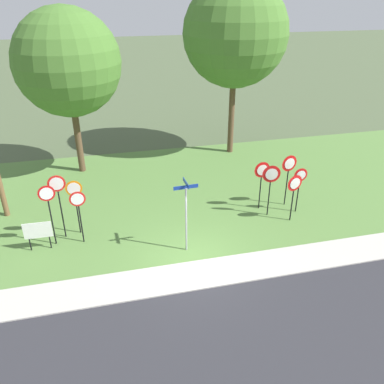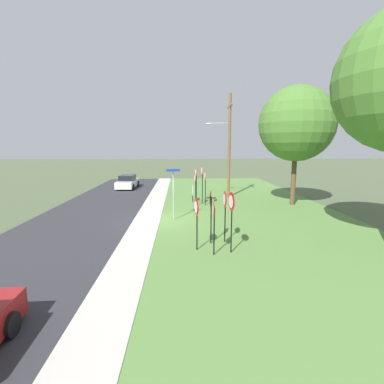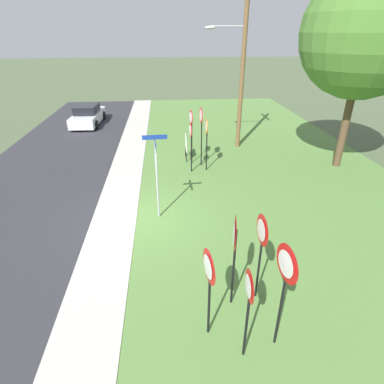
# 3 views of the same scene
# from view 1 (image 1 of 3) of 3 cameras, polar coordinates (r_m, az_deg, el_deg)

# --- Properties ---
(ground_plane) EXTENTS (160.00, 160.00, 0.00)m
(ground_plane) POSITION_cam_1_polar(r_m,az_deg,el_deg) (15.48, 0.19, -10.17)
(ground_plane) COLOR #4C5B3D
(road_asphalt) EXTENTS (44.00, 6.40, 0.01)m
(road_asphalt) POSITION_cam_1_polar(r_m,az_deg,el_deg) (12.18, 6.05, -23.67)
(road_asphalt) COLOR #2D2D33
(road_asphalt) RESTS_ON ground_plane
(sidewalk_strip) EXTENTS (44.00, 1.60, 0.06)m
(sidewalk_strip) POSITION_cam_1_polar(r_m,az_deg,el_deg) (14.85, 0.94, -11.91)
(sidewalk_strip) COLOR #BCB7AD
(sidewalk_strip) RESTS_ON ground_plane
(grass_median) EXTENTS (44.00, 12.00, 0.04)m
(grass_median) POSITION_cam_1_polar(r_m,az_deg,el_deg) (20.44, -3.81, -0.03)
(grass_median) COLOR #567F3D
(grass_median) RESTS_ON ground_plane
(stop_sign_near_left) EXTENTS (0.68, 0.09, 2.50)m
(stop_sign_near_left) POSITION_cam_1_polar(r_m,az_deg,el_deg) (16.86, -16.64, -0.56)
(stop_sign_near_left) COLOR black
(stop_sign_near_left) RESTS_ON grass_median
(stop_sign_near_right) EXTENTS (0.64, 0.11, 2.37)m
(stop_sign_near_right) POSITION_cam_1_polar(r_m,az_deg,el_deg) (16.25, -16.16, -2.05)
(stop_sign_near_right) COLOR black
(stop_sign_near_right) RESTS_ON grass_median
(stop_sign_far_left) EXTENTS (0.65, 0.12, 2.70)m
(stop_sign_far_left) POSITION_cam_1_polar(r_m,az_deg,el_deg) (16.36, -20.15, -1.52)
(stop_sign_far_left) COLOR black
(stop_sign_far_left) RESTS_ON grass_median
(stop_sign_far_center) EXTENTS (0.70, 0.11, 2.89)m
(stop_sign_far_center) POSITION_cam_1_polar(r_m,az_deg,el_deg) (16.64, -18.86, -0.20)
(stop_sign_far_center) COLOR black
(stop_sign_far_center) RESTS_ON grass_median
(yield_sign_near_left) EXTENTS (0.75, 0.18, 2.27)m
(yield_sign_near_left) POSITION_cam_1_polar(r_m,az_deg,el_deg) (17.69, 14.67, 0.64)
(yield_sign_near_left) COLOR black
(yield_sign_near_left) RESTS_ON grass_median
(yield_sign_near_right) EXTENTS (0.81, 0.17, 2.51)m
(yield_sign_near_right) POSITION_cam_1_polar(r_m,az_deg,el_deg) (17.81, 11.42, 1.92)
(yield_sign_near_right) COLOR black
(yield_sign_near_right) RESTS_ON grass_median
(yield_sign_far_left) EXTENTS (0.65, 0.10, 2.24)m
(yield_sign_far_left) POSITION_cam_1_polar(r_m,az_deg,el_deg) (18.51, 15.43, 1.66)
(yield_sign_far_left) COLOR black
(yield_sign_far_left) RESTS_ON grass_median
(yield_sign_far_right) EXTENTS (0.76, 0.11, 2.41)m
(yield_sign_far_right) POSITION_cam_1_polar(r_m,az_deg,el_deg) (18.34, 10.12, 2.53)
(yield_sign_far_right) COLOR black
(yield_sign_far_right) RESTS_ON grass_median
(yield_sign_center) EXTENTS (0.79, 0.15, 2.58)m
(yield_sign_center) POSITION_cam_1_polar(r_m,az_deg,el_deg) (18.88, 13.91, 3.36)
(yield_sign_center) COLOR black
(yield_sign_center) RESTS_ON grass_median
(street_name_post) EXTENTS (0.96, 0.82, 3.09)m
(street_name_post) POSITION_cam_1_polar(r_m,az_deg,el_deg) (15.07, -0.86, -2.72)
(street_name_post) COLOR #9EA0A8
(street_name_post) RESTS_ON grass_median
(notice_board) EXTENTS (1.10, 0.07, 1.25)m
(notice_board) POSITION_cam_1_polar(r_m,az_deg,el_deg) (16.79, -21.48, -5.40)
(notice_board) COLOR black
(notice_board) RESTS_ON grass_median
(oak_tree_left) EXTENTS (5.48, 5.48, 8.77)m
(oak_tree_left) POSITION_cam_1_polar(r_m,az_deg,el_deg) (21.98, -17.65, 17.43)
(oak_tree_left) COLOR brown
(oak_tree_left) RESTS_ON grass_median
(oak_tree_right) EXTENTS (5.99, 5.99, 10.11)m
(oak_tree_right) POSITION_cam_1_polar(r_m,az_deg,el_deg) (23.99, 6.31, 21.86)
(oak_tree_right) COLOR brown
(oak_tree_right) RESTS_ON grass_median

